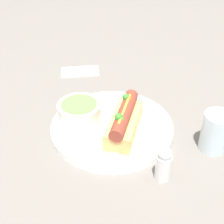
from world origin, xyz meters
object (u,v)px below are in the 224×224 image
hot_dog (123,122)px  drinking_glass (216,132)px  soup_bowl (80,112)px  salt_shaker (164,164)px  spoon (96,129)px

hot_dog → drinking_glass: (0.11, -0.16, -0.00)m
soup_bowl → hot_dog: bearing=-67.7°
salt_shaker → soup_bowl: bearing=91.1°
hot_dog → salt_shaker: 0.14m
soup_bowl → drinking_glass: drinking_glass is taller
soup_bowl → drinking_glass: size_ratio=1.13×
soup_bowl → drinking_glass: bearing=-60.1°
salt_shaker → hot_dog: bearing=75.3°
drinking_glass → salt_shaker: bearing=169.1°
hot_dog → spoon: (-0.04, 0.05, -0.03)m
soup_bowl → salt_shaker: salt_shaker is taller
spoon → drinking_glass: drinking_glass is taller
hot_dog → spoon: hot_dog is taller
hot_dog → drinking_glass: 0.20m
spoon → soup_bowl: bearing=19.6°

